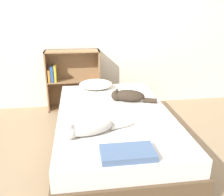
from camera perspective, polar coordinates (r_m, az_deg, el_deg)
The scene contains 8 objects.
ground_plane at distance 2.92m, azimuth 0.43°, elevation -11.69°, with size 8.00×8.00×0.00m, color #997F60.
wall_back at distance 3.95m, azimuth -2.76°, elevation 16.02°, with size 8.00×0.06×2.50m.
bed at distance 2.80m, azimuth 0.44°, elevation -7.63°, with size 1.22×2.05×0.47m.
pillow at distance 3.43m, azimuth -3.73°, elevation 3.13°, with size 0.45×0.35×0.12m.
cat_light at distance 2.21m, azimuth -5.54°, elevation -6.75°, with size 0.63×0.29×0.16m.
cat_dark at distance 2.97m, azimuth 3.63°, elevation 0.49°, with size 0.53×0.27×0.15m.
bookshelf at distance 3.94m, azimuth -9.19°, elevation 4.28°, with size 0.81×0.26×0.93m.
blanket_fold at distance 1.94m, azimuth 3.59°, elevation -12.43°, with size 0.41×0.24×0.05m.
Camera 1 is at (-0.36, -2.44, 1.55)m, focal length 40.00 mm.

